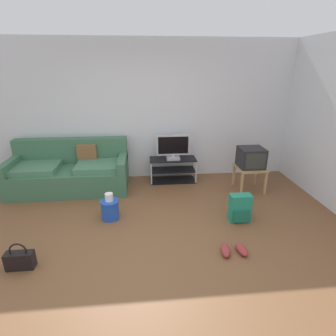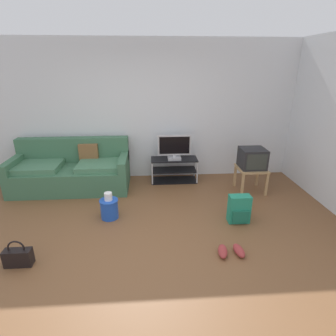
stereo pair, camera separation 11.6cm
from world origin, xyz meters
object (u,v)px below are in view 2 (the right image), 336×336
at_px(tv_stand, 174,170).
at_px(cleaning_bucket, 109,207).
at_px(flat_tv, 174,147).
at_px(sneakers_pair, 231,251).
at_px(backpack, 239,209).
at_px(crt_tv, 252,158).
at_px(couch, 72,171).
at_px(handbag, 18,257).
at_px(side_table, 251,172).

xyz_separation_m(tv_stand, cleaning_bucket, (-1.11, -1.36, -0.06)).
distance_m(flat_tv, sneakers_pair, 2.46).
height_order(flat_tv, backpack, flat_tv).
bearing_deg(crt_tv, couch, 173.63).
distance_m(backpack, sneakers_pair, 0.82).
relative_size(flat_tv, handbag, 1.91).
distance_m(couch, sneakers_pair, 3.29).
distance_m(couch, handbag, 2.20).
bearing_deg(cleaning_bucket, couch, 125.49).
distance_m(cleaning_bucket, sneakers_pair, 1.89).
bearing_deg(cleaning_bucket, flat_tv, 50.18).
height_order(crt_tv, handbag, crt_tv).
height_order(crt_tv, backpack, crt_tv).
distance_m(backpack, cleaning_bucket, 1.96).
bearing_deg(cleaning_bucket, handbag, -132.54).
height_order(couch, backpack, couch).
bearing_deg(flat_tv, side_table, -21.53).
bearing_deg(handbag, sneakers_pair, 0.61).
height_order(tv_stand, crt_tv, crt_tv).
height_order(couch, cleaning_bucket, couch).
bearing_deg(crt_tv, tv_stand, 158.25).
bearing_deg(backpack, crt_tv, 80.84).
distance_m(crt_tv, handbag, 3.89).
relative_size(tv_stand, cleaning_bucket, 2.16).
bearing_deg(tv_stand, handbag, -130.74).
bearing_deg(couch, tv_stand, 5.10).
height_order(couch, tv_stand, couch).
height_order(side_table, sneakers_pair, side_table).
relative_size(side_table, cleaning_bucket, 1.19).
xyz_separation_m(side_table, sneakers_pair, (-0.87, -1.77, -0.34)).
distance_m(side_table, cleaning_bucket, 2.62).
bearing_deg(side_table, handbag, -152.14).
height_order(couch, sneakers_pair, couch).
distance_m(crt_tv, sneakers_pair, 2.07).
bearing_deg(cleaning_bucket, sneakers_pair, -31.10).
relative_size(couch, side_table, 4.24).
xyz_separation_m(couch, handbag, (-0.08, -2.19, -0.21)).
distance_m(side_table, sneakers_pair, 2.00).
height_order(handbag, cleaning_bucket, cleaning_bucket).
distance_m(tv_stand, handbag, 3.12).
relative_size(cleaning_bucket, sneakers_pair, 1.19).
bearing_deg(couch, backpack, -27.15).
distance_m(tv_stand, backpack, 1.80).
height_order(couch, flat_tv, flat_tv).
xyz_separation_m(crt_tv, cleaning_bucket, (-2.48, -0.81, -0.46)).
relative_size(backpack, cleaning_bucket, 1.01).
xyz_separation_m(backpack, cleaning_bucket, (-1.94, 0.24, -0.03)).
height_order(backpack, cleaning_bucket, backpack).
xyz_separation_m(flat_tv, sneakers_pair, (0.50, -2.31, -0.67)).
bearing_deg(crt_tv, flat_tv, 159.06).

